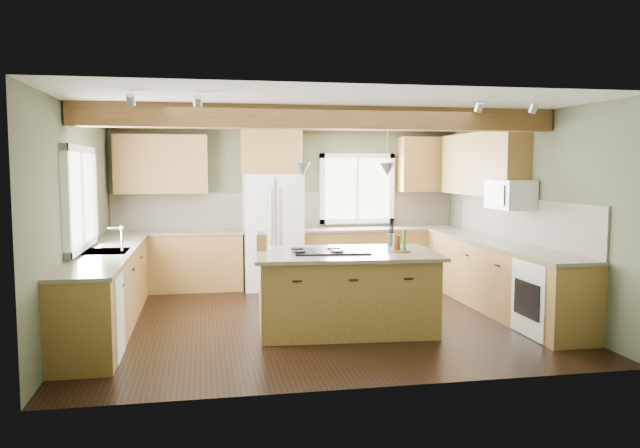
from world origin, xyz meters
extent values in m
plane|color=black|center=(0.00, 0.00, 0.00)|extent=(5.60, 5.60, 0.00)
plane|color=silver|center=(0.00, 0.00, 2.60)|extent=(5.60, 5.60, 0.00)
plane|color=#4D563D|center=(0.00, 2.50, 1.30)|extent=(5.60, 0.00, 5.60)
plane|color=#4D563D|center=(-2.80, 0.00, 1.30)|extent=(0.00, 5.00, 5.00)
plane|color=#4D563D|center=(2.80, 0.00, 1.30)|extent=(0.00, 5.00, 5.00)
cube|color=#4E3116|center=(0.00, -0.54, 2.47)|extent=(5.55, 0.26, 0.26)
cube|color=#4E3116|center=(0.00, 2.40, 2.54)|extent=(5.55, 0.20, 0.10)
cube|color=brown|center=(0.00, 2.48, 1.21)|extent=(5.58, 0.03, 0.58)
cube|color=brown|center=(2.78, 0.05, 1.21)|extent=(0.03, 3.70, 0.58)
cube|color=brown|center=(-1.79, 2.20, 0.44)|extent=(2.02, 0.60, 0.88)
cube|color=#514B3B|center=(-1.79, 2.20, 0.90)|extent=(2.06, 0.64, 0.04)
cube|color=brown|center=(1.49, 2.20, 0.44)|extent=(2.62, 0.60, 0.88)
cube|color=#514B3B|center=(1.49, 2.20, 0.90)|extent=(2.66, 0.64, 0.04)
cube|color=brown|center=(-2.50, 0.05, 0.44)|extent=(0.60, 3.70, 0.88)
cube|color=#514B3B|center=(-2.50, 0.05, 0.90)|extent=(0.64, 3.74, 0.04)
cube|color=brown|center=(2.50, 0.05, 0.44)|extent=(0.60, 3.70, 0.88)
cube|color=#514B3B|center=(2.50, 0.05, 0.90)|extent=(0.64, 3.74, 0.04)
cube|color=brown|center=(-1.99, 2.33, 1.95)|extent=(1.40, 0.35, 0.90)
cube|color=brown|center=(-0.30, 2.33, 2.15)|extent=(0.96, 0.35, 0.70)
cube|color=brown|center=(2.62, 0.90, 1.95)|extent=(0.35, 2.20, 0.90)
cube|color=brown|center=(2.30, 2.33, 1.95)|extent=(0.90, 0.35, 0.90)
cube|color=white|center=(-2.78, 0.05, 1.55)|extent=(0.04, 1.60, 1.05)
cube|color=white|center=(1.15, 2.48, 1.55)|extent=(1.10, 0.04, 1.00)
cube|color=#262628|center=(-2.50, 0.05, 0.91)|extent=(0.50, 0.65, 0.03)
cylinder|color=#B2B2B7|center=(-2.32, 0.05, 1.05)|extent=(0.02, 0.02, 0.28)
cube|color=white|center=(-2.49, -1.25, 0.43)|extent=(0.60, 0.60, 0.84)
cube|color=white|center=(2.49, -1.25, 0.43)|extent=(0.60, 0.72, 0.84)
cube|color=white|center=(2.58, -0.05, 1.55)|extent=(0.40, 0.70, 0.38)
cone|color=#B2B2B7|center=(-0.24, -0.50, 1.88)|extent=(0.18, 0.18, 0.16)
cone|color=#B2B2B7|center=(0.75, -0.57, 1.88)|extent=(0.18, 0.18, 0.16)
cube|color=white|center=(-0.30, 2.12, 0.90)|extent=(0.90, 0.74, 1.80)
cube|color=brown|center=(0.25, -0.54, 0.44)|extent=(2.07, 1.35, 0.88)
cube|color=#514B3B|center=(0.25, -0.54, 0.90)|extent=(2.21, 1.49, 0.04)
cube|color=black|center=(0.09, -0.53, 0.93)|extent=(0.90, 0.63, 0.02)
cube|color=brown|center=(-0.69, -0.27, 1.02)|extent=(0.13, 0.11, 0.19)
cylinder|color=#443A37|center=(0.97, -0.04, 0.99)|extent=(0.14, 0.14, 0.14)
camera|label=1|loc=(-1.37, -7.58, 1.92)|focal=35.00mm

